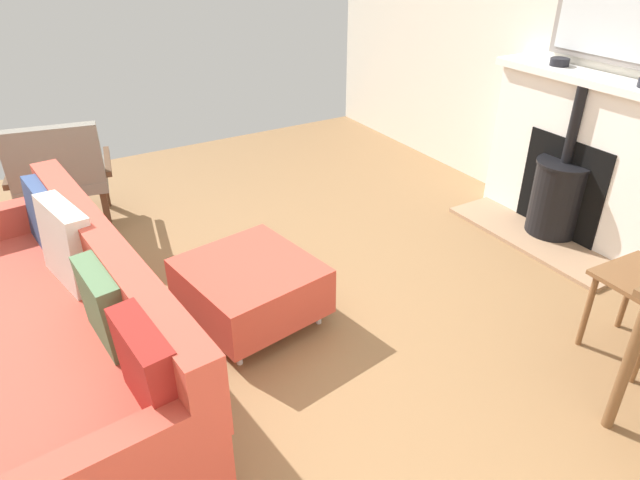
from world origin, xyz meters
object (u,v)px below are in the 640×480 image
mantel_bowl_near (560,61)px  armchair_accent (60,172)px  fireplace (574,167)px  ottoman (250,286)px  sofa (58,335)px

mantel_bowl_near → armchair_accent: mantel_bowl_near is taller
fireplace → ottoman: (2.37, -0.19, -0.28)m
mantel_bowl_near → ottoman: 2.58m
sofa → armchair_accent: size_ratio=2.56×
sofa → mantel_bowl_near: bearing=-176.4°
fireplace → sofa: (3.36, -0.09, -0.14)m
sofa → fireplace: bearing=178.4°
mantel_bowl_near → armchair_accent: size_ratio=0.15×
sofa → armchair_accent: 1.76m
ottoman → sofa: bearing=5.9°
mantel_bowl_near → sofa: size_ratio=0.06×
ottoman → armchair_accent: size_ratio=0.94×
sofa → ottoman: bearing=-174.1°
armchair_accent → sofa: bearing=80.2°
sofa → ottoman: sofa is taller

